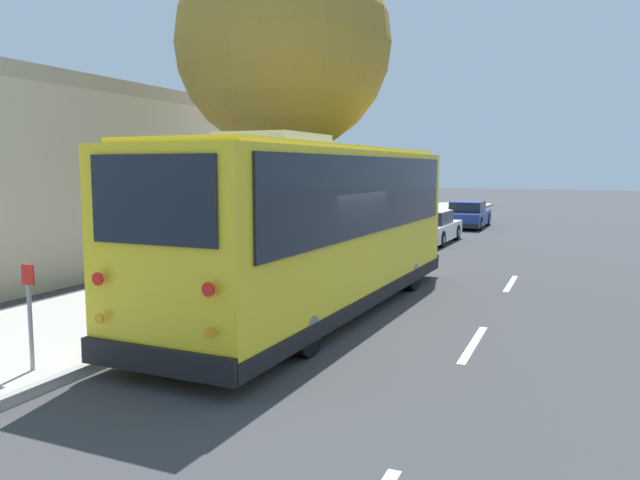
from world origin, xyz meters
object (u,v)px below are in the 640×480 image
(parked_sedan_white, at_px, (429,228))
(sign_post_far, at_px, (107,302))
(shuttle_bus, at_px, (318,220))
(street_tree, at_px, (286,31))
(parked_sedan_blue, at_px, (468,215))
(sign_post_near, at_px, (30,316))

(parked_sedan_white, bearing_deg, sign_post_far, 176.39)
(shuttle_bus, bearing_deg, street_tree, 36.36)
(parked_sedan_white, xyz_separation_m, parked_sedan_blue, (7.06, -0.33, 0.01))
(shuttle_bus, xyz_separation_m, sign_post_far, (-3.89, 2.04, -1.08))
(shuttle_bus, height_order, parked_sedan_blue, shuttle_bus)
(parked_sedan_blue, height_order, street_tree, street_tree)
(shuttle_bus, distance_m, sign_post_far, 4.52)
(shuttle_bus, height_order, parked_sedan_white, shuttle_bus)
(parked_sedan_blue, xyz_separation_m, street_tree, (-16.39, 2.08, 5.88))
(shuttle_bus, xyz_separation_m, sign_post_near, (-5.40, 2.04, -0.98))
(sign_post_near, relative_size, sign_post_far, 1.11)
(parked_sedan_white, relative_size, sign_post_near, 2.94)
(parked_sedan_blue, bearing_deg, street_tree, 172.42)
(parked_sedan_blue, xyz_separation_m, sign_post_far, (-23.64, 1.80, 0.22))
(shuttle_bus, bearing_deg, sign_post_far, 154.09)
(street_tree, bearing_deg, shuttle_bus, -145.43)
(parked_sedan_white, distance_m, street_tree, 11.17)
(parked_sedan_white, bearing_deg, sign_post_near, 176.81)
(street_tree, relative_size, sign_post_near, 6.42)
(parked_sedan_blue, distance_m, street_tree, 17.53)
(street_tree, distance_m, sign_post_far, 9.20)
(shuttle_bus, height_order, street_tree, street_tree)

